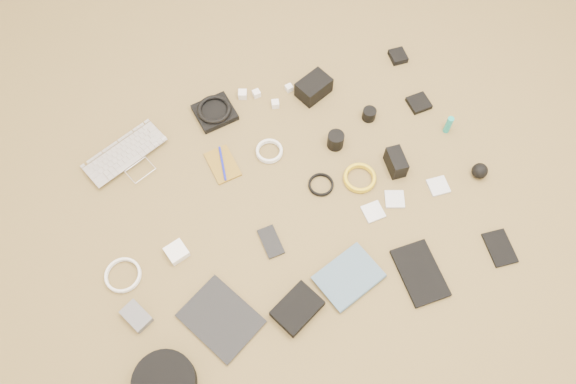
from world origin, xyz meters
name	(u,v)px	position (x,y,z in m)	size (l,w,h in m)	color
laptop	(132,162)	(-0.49, 0.39, 0.01)	(0.32, 0.22, 0.03)	silver
headphone_pouch	(215,112)	(-0.12, 0.48, 0.01)	(0.15, 0.14, 0.03)	black
headphones	(214,109)	(-0.12, 0.48, 0.03)	(0.14, 0.14, 0.02)	black
charger_a	(243,94)	(0.01, 0.51, 0.02)	(0.03, 0.03, 0.03)	white
charger_b	(256,94)	(0.06, 0.50, 0.01)	(0.03, 0.03, 0.03)	white
charger_c	(289,88)	(0.20, 0.47, 0.01)	(0.03, 0.03, 0.03)	white
charger_d	(275,104)	(0.11, 0.42, 0.01)	(0.03, 0.03, 0.03)	white
dslr_camera	(314,88)	(0.28, 0.41, 0.04)	(0.13, 0.09, 0.08)	black
lens_pouch	(398,56)	(0.68, 0.44, 0.01)	(0.06, 0.07, 0.03)	black
notebook_olive	(223,164)	(-0.18, 0.25, 0.00)	(0.10, 0.15, 0.01)	brown
pen_blue	(222,163)	(-0.18, 0.25, 0.01)	(0.01, 0.01, 0.15)	#161BB3
cable_white_a	(269,152)	(0.01, 0.23, 0.01)	(0.10, 0.10, 0.01)	white
lens_a	(336,140)	(0.25, 0.16, 0.03)	(0.06, 0.06, 0.07)	black
lens_b	(369,114)	(0.43, 0.22, 0.02)	(0.05, 0.05, 0.05)	black
card_reader	(419,103)	(0.65, 0.19, 0.01)	(0.08, 0.08, 0.02)	black
power_brick	(177,252)	(-0.45, -0.03, 0.01)	(0.07, 0.07, 0.03)	white
cable_white_b	(123,276)	(-0.65, -0.03, 0.01)	(0.13, 0.13, 0.01)	white
cable_black	(321,185)	(0.13, 0.02, 0.00)	(0.10, 0.10, 0.01)	black
cable_yellow	(359,179)	(0.27, -0.02, 0.01)	(0.12, 0.12, 0.01)	gold
flash	(396,162)	(0.42, -0.02, 0.04)	(0.06, 0.10, 0.08)	black
lens_cleaner	(448,125)	(0.68, 0.04, 0.04)	(0.02, 0.02, 0.08)	teal
battery_charger	(136,316)	(-0.65, -0.19, 0.01)	(0.06, 0.10, 0.03)	#57575C
tablet	(221,319)	(-0.39, -0.30, 0.01)	(0.19, 0.24, 0.01)	black
phone	(271,242)	(-0.13, -0.12, 0.00)	(0.06, 0.12, 0.01)	black
filter_case_left	(373,212)	(0.26, -0.16, 0.00)	(0.07, 0.07, 0.01)	silver
filter_case_mid	(395,199)	(0.35, -0.15, 0.00)	(0.07, 0.07, 0.01)	silver
filter_case_right	(438,186)	(0.53, -0.16, 0.00)	(0.07, 0.07, 0.01)	silver
air_blower	(480,171)	(0.69, -0.18, 0.03)	(0.06, 0.06, 0.06)	black
headphone_case	(165,383)	(-0.62, -0.43, 0.03)	(0.20, 0.20, 0.05)	black
drive_case	(297,309)	(-0.15, -0.38, 0.02)	(0.16, 0.11, 0.04)	black
paperback	(364,295)	(0.08, -0.42, 0.01)	(0.16, 0.21, 0.02)	#435E72
notebook_black_a	(420,273)	(0.30, -0.43, 0.01)	(0.13, 0.22, 0.02)	black
notebook_black_b	(500,248)	(0.60, -0.46, 0.01)	(0.09, 0.13, 0.01)	black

